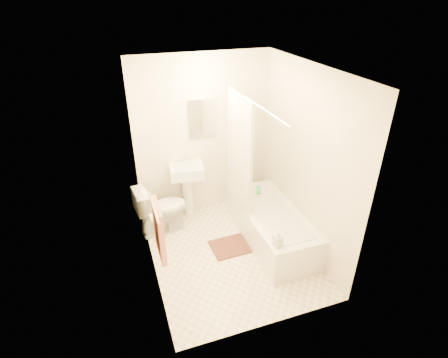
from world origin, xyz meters
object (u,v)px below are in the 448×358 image
object	(u,v)px
sink	(188,188)
soap_bottle	(278,239)
toilet	(162,209)
bath_mat	(232,246)
bathtub	(271,225)

from	to	relation	value
sink	soap_bottle	bearing A→B (deg)	-58.32
sink	soap_bottle	xyz separation A→B (m)	(0.68, -1.63, 0.09)
toilet	sink	size ratio (longest dim) A/B	0.78
bath_mat	soap_bottle	bearing A→B (deg)	-65.00
bathtub	bath_mat	distance (m)	0.61
soap_bottle	bathtub	bearing A→B (deg)	68.91
bathtub	soap_bottle	bearing A→B (deg)	-111.09
bathtub	soap_bottle	world-z (taller)	soap_bottle
sink	toilet	bearing A→B (deg)	-141.07
toilet	sink	xyz separation A→B (m)	(0.45, 0.26, 0.11)
toilet	sink	distance (m)	0.53
bath_mat	bathtub	bearing A→B (deg)	-0.61
sink	bathtub	bearing A→B (deg)	-36.57
toilet	bathtub	xyz separation A→B (m)	(1.39, -0.70, -0.13)
bathtub	toilet	bearing A→B (deg)	153.37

